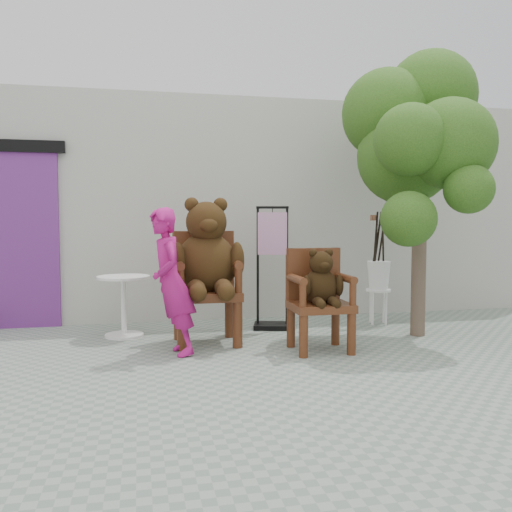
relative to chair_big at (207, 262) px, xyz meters
The scene contains 10 objects.
ground_plane 1.67m from the chair_big, 60.08° to the right, with size 60.00×60.00×0.00m, color gray.
back_wall 2.09m from the chair_big, 69.29° to the left, with size 9.00×1.00×3.00m, color #B4B1A8.
doorway 2.67m from the chair_big, 149.53° to the left, with size 1.40×0.11×2.33m.
chair_big is the anchor object (origin of this frame).
chair_small 1.26m from the chair_big, 26.68° to the right, with size 0.60×0.57×1.06m.
person 0.62m from the chair_big, 132.17° to the right, with size 0.53×0.35×1.46m, color #B21570.
cafe_table 1.14m from the chair_big, 148.86° to the left, with size 0.60×0.60×0.70m.
display_stand 1.14m from the chair_big, 35.29° to the left, with size 0.53×0.45×1.51m.
stool_bucket 2.40m from the chair_big, 15.09° to the left, with size 0.32×0.32×1.45m.
tree 2.90m from the chair_big, ahead, with size 1.62×1.81×3.39m.
Camera 1 is at (-1.42, -4.60, 1.36)m, focal length 38.00 mm.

